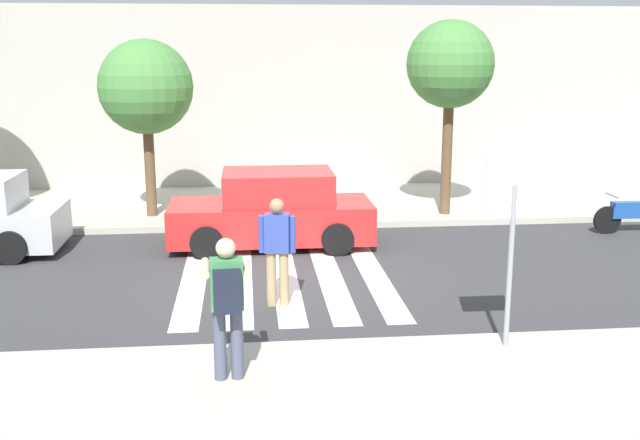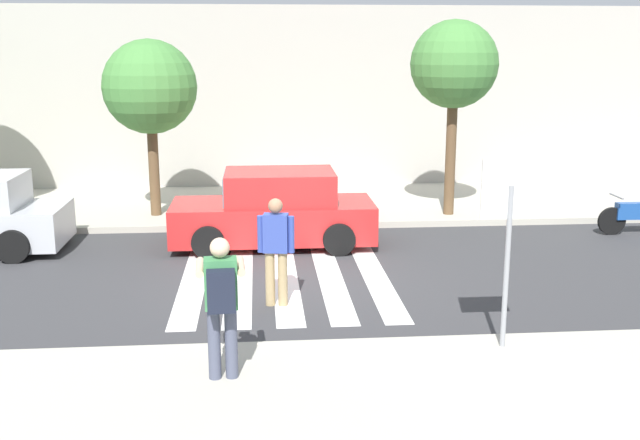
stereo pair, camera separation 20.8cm
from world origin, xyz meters
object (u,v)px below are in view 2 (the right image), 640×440
Objects in this scene: stop_sign at (510,212)px; street_tree_center at (150,88)px; pedestrian_crossing at (276,246)px; motorcycle at (638,216)px; parked_car_red at (275,211)px; photographer_with_backpack at (221,296)px; street_tree_east at (454,66)px.

street_tree_center is (-5.58, 8.39, 1.14)m from stop_sign.
motorcycle is (7.97, 3.97, -0.56)m from pedestrian_crossing.
parked_car_red is (-2.85, 5.90, -1.23)m from stop_sign.
photographer_with_backpack is at bearing -96.72° from parked_car_red.
street_tree_center is at bearing 123.64° from stop_sign.
motorcycle is at bearing 2.18° from parked_car_red.
photographer_with_backpack is at bearing -141.46° from motorcycle.
photographer_with_backpack is 0.42× the size of parked_car_red.
photographer_with_backpack is 0.43× the size of street_tree_center.
parked_car_red is (0.78, 6.61, -0.44)m from photographer_with_backpack.
street_tree_center is (-1.95, 9.10, 1.92)m from photographer_with_backpack.
stop_sign is 1.41× the size of motorcycle.
street_tree_center is at bearing 137.70° from parked_car_red.
pedestrian_crossing is (-2.92, 2.23, -0.98)m from stop_sign.
stop_sign is 10.14m from street_tree_center.
street_tree_east is (1.29, 7.92, 1.62)m from stop_sign.
pedestrian_crossing is (0.71, 2.94, -0.19)m from photographer_with_backpack.
stop_sign is at bearing 11.02° from photographer_with_backpack.
street_tree_east reaches higher than stop_sign.
motorcycle is (8.68, 6.91, -0.75)m from photographer_with_backpack.
street_tree_east reaches higher than photographer_with_backpack.
photographer_with_backpack is at bearing -168.98° from stop_sign.
street_tree_center is (-2.73, 2.49, 2.36)m from parked_car_red.
photographer_with_backpack is 0.98× the size of motorcycle.
parked_car_red is at bearing -177.82° from motorcycle.
stop_sign is 8.18m from street_tree_east.
photographer_with_backpack is 6.67m from parked_car_red.
pedestrian_crossing is 0.42× the size of parked_car_red.
motorcycle is (7.90, 0.30, -0.31)m from parked_car_red.
street_tree_center is at bearing 168.37° from motorcycle.
street_tree_east is at bearing 155.46° from motorcycle.
pedestrian_crossing is 7.54m from street_tree_east.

